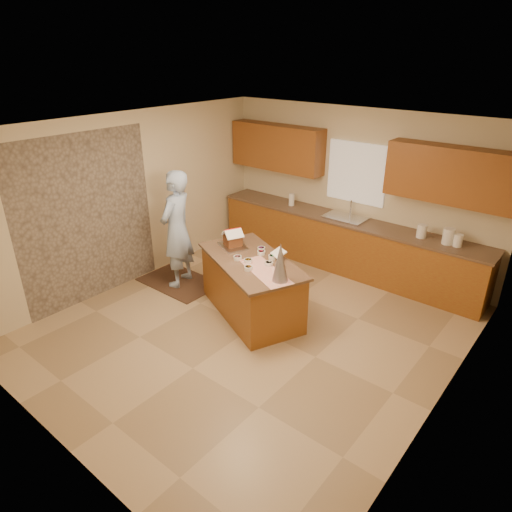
# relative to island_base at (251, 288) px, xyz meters

# --- Properties ---
(floor) EXTENTS (5.50, 5.50, 0.00)m
(floor) POSITION_rel_island_base_xyz_m (0.27, -0.30, -0.41)
(floor) COLOR tan
(floor) RESTS_ON ground
(ceiling) EXTENTS (5.50, 5.50, 0.00)m
(ceiling) POSITION_rel_island_base_xyz_m (0.27, -0.30, 2.29)
(ceiling) COLOR silver
(ceiling) RESTS_ON floor
(wall_back) EXTENTS (5.50, 5.50, 0.00)m
(wall_back) POSITION_rel_island_base_xyz_m (0.27, 2.45, 0.94)
(wall_back) COLOR beige
(wall_back) RESTS_ON floor
(wall_front) EXTENTS (5.50, 5.50, 0.00)m
(wall_front) POSITION_rel_island_base_xyz_m (0.27, -3.05, 0.94)
(wall_front) COLOR beige
(wall_front) RESTS_ON floor
(wall_left) EXTENTS (5.50, 5.50, 0.00)m
(wall_left) POSITION_rel_island_base_xyz_m (-2.23, -0.30, 0.94)
(wall_left) COLOR beige
(wall_left) RESTS_ON floor
(wall_right) EXTENTS (5.50, 5.50, 0.00)m
(wall_right) POSITION_rel_island_base_xyz_m (2.77, -0.30, 0.94)
(wall_right) COLOR beige
(wall_right) RESTS_ON floor
(stone_accent) EXTENTS (0.00, 2.50, 2.50)m
(stone_accent) POSITION_rel_island_base_xyz_m (-2.21, -1.10, 0.84)
(stone_accent) COLOR gray
(stone_accent) RESTS_ON wall_left
(window_curtain) EXTENTS (1.05, 0.03, 1.00)m
(window_curtain) POSITION_rel_island_base_xyz_m (0.27, 2.42, 1.24)
(window_curtain) COLOR white
(window_curtain) RESTS_ON wall_back
(back_counter_base) EXTENTS (4.80, 0.60, 0.88)m
(back_counter_base) POSITION_rel_island_base_xyz_m (0.27, 2.15, 0.03)
(back_counter_base) COLOR brown
(back_counter_base) RESTS_ON floor
(back_counter_top) EXTENTS (4.85, 0.63, 0.04)m
(back_counter_top) POSITION_rel_island_base_xyz_m (0.27, 2.15, 0.49)
(back_counter_top) COLOR brown
(back_counter_top) RESTS_ON back_counter_base
(upper_cabinet_left) EXTENTS (1.85, 0.35, 0.80)m
(upper_cabinet_left) POSITION_rel_island_base_xyz_m (-1.28, 2.27, 1.49)
(upper_cabinet_left) COLOR brown
(upper_cabinet_left) RESTS_ON wall_back
(upper_cabinet_right) EXTENTS (1.85, 0.35, 0.80)m
(upper_cabinet_right) POSITION_rel_island_base_xyz_m (1.82, 2.27, 1.49)
(upper_cabinet_right) COLOR brown
(upper_cabinet_right) RESTS_ON wall_back
(sink) EXTENTS (0.70, 0.45, 0.12)m
(sink) POSITION_rel_island_base_xyz_m (0.27, 2.15, 0.48)
(sink) COLOR silver
(sink) RESTS_ON back_counter_top
(faucet) EXTENTS (0.03, 0.03, 0.28)m
(faucet) POSITION_rel_island_base_xyz_m (0.27, 2.33, 0.65)
(faucet) COLOR silver
(faucet) RESTS_ON back_counter_top
(island_base) EXTENTS (1.89, 1.46, 0.83)m
(island_base) POSITION_rel_island_base_xyz_m (0.00, 0.00, 0.00)
(island_base) COLOR brown
(island_base) RESTS_ON floor
(island_top) EXTENTS (1.99, 1.56, 0.04)m
(island_top) POSITION_rel_island_base_xyz_m (-0.00, 0.00, 0.43)
(island_top) COLOR brown
(island_top) RESTS_ON island_base
(table_runner) EXTENTS (1.00, 0.69, 0.01)m
(table_runner) POSITION_rel_island_base_xyz_m (0.39, -0.17, 0.45)
(table_runner) COLOR #A71F0B
(table_runner) RESTS_ON island_top
(baking_tray) EXTENTS (0.52, 0.47, 0.02)m
(baking_tray) POSITION_rel_island_base_xyz_m (-0.49, 0.17, 0.46)
(baking_tray) COLOR silver
(baking_tray) RESTS_ON island_top
(cookbook) EXTENTS (0.25, 0.23, 0.09)m
(cookbook) POSITION_rel_island_base_xyz_m (0.27, 0.27, 0.54)
(cookbook) COLOR white
(cookbook) RESTS_ON island_top
(tinsel_tree) EXTENTS (0.27, 0.27, 0.52)m
(tinsel_tree) POSITION_rel_island_base_xyz_m (0.69, -0.26, 0.71)
(tinsel_tree) COLOR silver
(tinsel_tree) RESTS_ON island_top
(rug) EXTENTS (1.28, 0.83, 0.01)m
(rug) POSITION_rel_island_base_xyz_m (-1.54, -0.04, -0.41)
(rug) COLOR black
(rug) RESTS_ON floor
(boy) EXTENTS (0.62, 0.78, 1.88)m
(boy) POSITION_rel_island_base_xyz_m (-1.49, -0.04, 0.54)
(boy) COLOR #9FB9E1
(boy) RESTS_ON rug
(canister_a) EXTENTS (0.15, 0.15, 0.20)m
(canister_a) POSITION_rel_island_base_xyz_m (1.57, 2.15, 0.61)
(canister_a) COLOR white
(canister_a) RESTS_ON back_counter_top
(canister_b) EXTENTS (0.17, 0.17, 0.24)m
(canister_b) POSITION_rel_island_base_xyz_m (1.96, 2.15, 0.63)
(canister_b) COLOR white
(canister_b) RESTS_ON back_counter_top
(canister_c) EXTENTS (0.13, 0.13, 0.18)m
(canister_c) POSITION_rel_island_base_xyz_m (2.10, 2.15, 0.60)
(canister_c) COLOR white
(canister_c) RESTS_ON back_counter_top
(paper_towel) EXTENTS (0.10, 0.10, 0.22)m
(paper_towel) POSITION_rel_island_base_xyz_m (-0.84, 2.15, 0.62)
(paper_towel) COLOR white
(paper_towel) RESTS_ON back_counter_top
(gingerbread_house) EXTENTS (0.34, 0.34, 0.26)m
(gingerbread_house) POSITION_rel_island_base_xyz_m (-0.49, 0.17, 0.57)
(gingerbread_house) COLOR maroon
(gingerbread_house) RESTS_ON baking_tray
(candy_bowls) EXTENTS (0.72, 0.71, 0.05)m
(candy_bowls) POSITION_rel_island_base_xyz_m (0.12, 0.04, 0.48)
(candy_bowls) COLOR silver
(candy_bowls) RESTS_ON island_top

